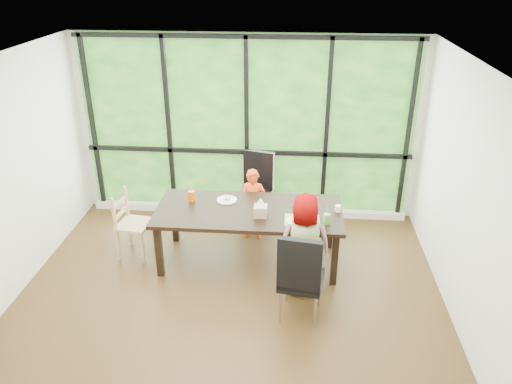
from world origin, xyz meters
TOP-DOWN VIEW (x-y plane):
  - ground at (0.00, 0.00)m, footprint 5.00×5.00m
  - back_wall at (0.00, 2.25)m, footprint 5.00×0.00m
  - foliage_backdrop at (0.00, 2.23)m, footprint 4.80×0.02m
  - window_mullions at (0.00, 2.19)m, footprint 4.80×0.06m
  - window_sill at (0.00, 2.15)m, footprint 4.80×0.12m
  - dining_table at (0.16, 0.84)m, footprint 2.39×1.16m
  - chair_window_leather at (0.14, 1.84)m, footprint 0.56×0.56m
  - chair_interior_leather at (0.82, -0.19)m, footprint 0.53×0.53m
  - chair_end_beech at (-1.36, 0.87)m, footprint 0.45×0.47m
  - child_toddler at (0.16, 1.46)m, footprint 0.38×0.25m
  - child_older at (0.85, 0.25)m, footprint 0.65×0.45m
  - placemat at (0.82, 0.62)m, footprint 0.42×0.31m
  - plate_far at (-0.15, 1.07)m, footprint 0.26×0.26m
  - plate_near at (0.76, 0.59)m, footprint 0.26×0.26m
  - orange_cup at (-0.61, 1.03)m, footprint 0.09×0.09m
  - green_cup at (1.11, 0.57)m, footprint 0.08×0.08m
  - white_mug at (1.27, 0.89)m, footprint 0.08×0.08m
  - tissue_box at (0.32, 0.69)m, footprint 0.16×0.16m
  - crepe_rolls_far at (-0.15, 1.07)m, footprint 0.10×0.12m
  - crepe_rolls_near at (0.76, 0.59)m, footprint 0.15×0.12m
  - straw_white at (-0.61, 1.03)m, footprint 0.01×0.04m
  - straw_pink at (1.11, 0.57)m, footprint 0.01×0.04m
  - tissue at (0.32, 0.69)m, footprint 0.12×0.12m

SIDE VIEW (x-z plane):
  - ground at x=0.00m, z-range 0.00..0.00m
  - window_sill at x=0.00m, z-range 0.00..0.10m
  - dining_table at x=0.16m, z-range 0.00..0.75m
  - chair_end_beech at x=-1.36m, z-range 0.00..0.90m
  - child_toddler at x=0.16m, z-range 0.00..1.02m
  - chair_window_leather at x=0.14m, z-range 0.00..1.08m
  - chair_interior_leather at x=0.82m, z-range 0.00..1.08m
  - child_older at x=0.85m, z-range 0.00..1.26m
  - placemat at x=0.82m, z-range 0.75..0.76m
  - plate_near at x=0.76m, z-range 0.75..0.77m
  - plate_far at x=-0.15m, z-range 0.75..0.77m
  - crepe_rolls_near at x=0.76m, z-range 0.77..0.80m
  - crepe_rolls_far at x=-0.15m, z-range 0.77..0.80m
  - white_mug at x=1.27m, z-range 0.75..0.83m
  - green_cup at x=1.11m, z-range 0.75..0.88m
  - orange_cup at x=-0.61m, z-range 0.75..0.89m
  - tissue_box at x=0.32m, z-range 0.75..0.89m
  - straw_pink at x=1.11m, z-range 0.82..1.02m
  - straw_white at x=-0.61m, z-range 0.83..1.03m
  - tissue at x=0.32m, z-range 0.89..1.00m
  - back_wall at x=0.00m, z-range -1.15..3.85m
  - foliage_backdrop at x=0.00m, z-range 0.03..2.67m
  - window_mullions at x=0.00m, z-range 0.03..2.67m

